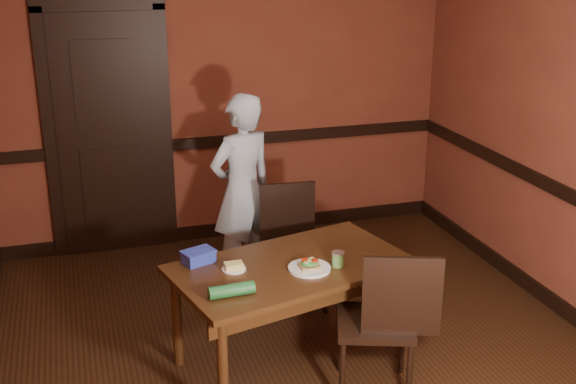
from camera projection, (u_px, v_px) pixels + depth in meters
floor at (304, 362)px, 4.67m from camera, size 4.00×4.50×0.01m
wall_back at (224, 90)px, 6.26m from camera, size 4.00×0.02×2.70m
wall_front at (538, 368)px, 2.19m from camera, size 4.00×0.02×2.70m
dado_back at (226, 141)px, 6.39m from camera, size 4.00×0.03×0.10m
baseboard_back at (228, 229)px, 6.67m from camera, size 4.00×0.03×0.12m
baseboard_right at (565, 310)px, 5.20m from camera, size 0.03×4.50×0.12m
door at (109, 129)px, 6.03m from camera, size 1.05×0.07×2.20m
dining_table at (291, 313)px, 4.59m from camera, size 1.61×1.14×0.68m
chair_far at (297, 248)px, 5.28m from camera, size 0.45×0.45×0.89m
chair_near at (375, 320)px, 4.24m from camera, size 0.57×0.57×0.95m
person at (242, 191)px, 5.55m from camera, size 0.65×0.54×1.52m
sandwich_plate at (309, 267)px, 4.40m from camera, size 0.26×0.26×0.07m
sauce_jar at (338, 259)px, 4.44m from camera, size 0.08×0.08×0.09m
cheese_saucer at (234, 267)px, 4.39m from camera, size 0.15×0.15×0.05m
food_tub at (198, 257)px, 4.48m from camera, size 0.23×0.19×0.08m
wrapped_veg at (232, 290)px, 4.06m from camera, size 0.27×0.09×0.07m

